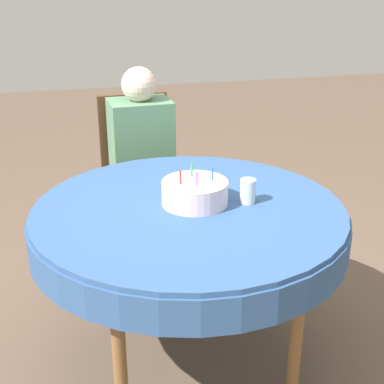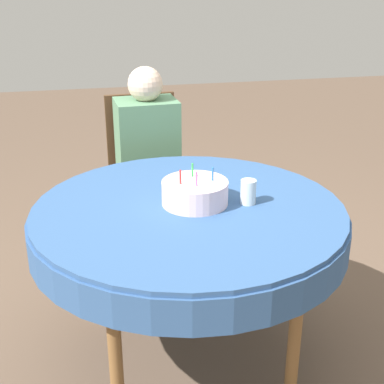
{
  "view_description": "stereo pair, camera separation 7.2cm",
  "coord_description": "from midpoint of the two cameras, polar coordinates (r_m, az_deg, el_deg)",
  "views": [
    {
      "loc": [
        -0.48,
        -1.86,
        1.58
      ],
      "look_at": [
        0.02,
        0.01,
        0.78
      ],
      "focal_mm": 50.0,
      "sensor_mm": 36.0,
      "label": 1
    },
    {
      "loc": [
        -0.41,
        -1.88,
        1.58
      ],
      "look_at": [
        0.02,
        0.01,
        0.78
      ],
      "focal_mm": 50.0,
      "sensor_mm": 36.0,
      "label": 2
    }
  ],
  "objects": [
    {
      "name": "person",
      "position": [
        2.94,
        -4.0,
        4.44
      ],
      "size": [
        0.34,
        0.36,
        1.12
      ],
      "rotation": [
        0.0,
        0.0,
        0.04
      ],
      "color": "beige",
      "rests_on": "ground_plane"
    },
    {
      "name": "chair",
      "position": [
        3.1,
        -4.29,
        1.92
      ],
      "size": [
        0.46,
        0.46,
        0.94
      ],
      "rotation": [
        0.0,
        0.0,
        0.04
      ],
      "color": "#4C331E",
      "rests_on": "ground_plane"
    },
    {
      "name": "drinking_glass",
      "position": [
        2.13,
        6.98,
        0.01
      ],
      "size": [
        0.06,
        0.06,
        0.1
      ],
      "color": "silver",
      "rests_on": "dining_table"
    },
    {
      "name": "dining_table",
      "position": [
        2.14,
        0.6,
        -3.58
      ],
      "size": [
        1.25,
        1.25,
        0.72
      ],
      "color": "#335689",
      "rests_on": "ground_plane"
    },
    {
      "name": "ground_plane",
      "position": [
        2.49,
        0.54,
        -16.9
      ],
      "size": [
        12.0,
        12.0,
        0.0
      ],
      "primitive_type": "plane",
      "color": "brown"
    },
    {
      "name": "birthday_cake",
      "position": [
        2.11,
        1.3,
        -0.06
      ],
      "size": [
        0.26,
        0.26,
        0.15
      ],
      "color": "silver",
      "rests_on": "dining_table"
    }
  ]
}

